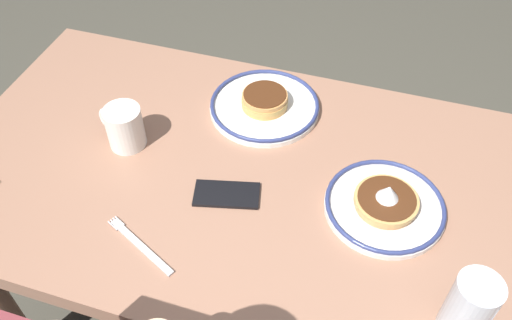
% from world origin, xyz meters
% --- Properties ---
extents(dining_table, '(1.45, 0.80, 0.73)m').
position_xyz_m(dining_table, '(0.00, 0.00, 0.64)').
color(dining_table, '#996B54').
rests_on(dining_table, ground_plane).
extents(plate_near_main, '(0.28, 0.28, 0.05)m').
position_xyz_m(plate_near_main, '(0.05, -0.23, 0.75)').
color(plate_near_main, white).
rests_on(plate_near_main, dining_table).
extents(plate_center_pancakes, '(0.26, 0.26, 0.08)m').
position_xyz_m(plate_center_pancakes, '(-0.29, 0.01, 0.75)').
color(plate_center_pancakes, silver).
rests_on(plate_center_pancakes, dining_table).
extents(coffee_mug, '(0.12, 0.09, 0.10)m').
position_xyz_m(coffee_mug, '(0.33, -0.01, 0.78)').
color(coffee_mug, white).
rests_on(coffee_mug, dining_table).
extents(drinking_glass, '(0.08, 0.08, 0.15)m').
position_xyz_m(drinking_glass, '(-0.46, 0.23, 0.79)').
color(drinking_glass, silver).
rests_on(drinking_glass, dining_table).
extents(cell_phone, '(0.16, 0.10, 0.01)m').
position_xyz_m(cell_phone, '(0.04, 0.07, 0.73)').
color(cell_phone, black).
rests_on(cell_phone, dining_table).
extents(fork_far, '(0.18, 0.10, 0.01)m').
position_xyz_m(fork_far, '(0.17, 0.25, 0.73)').
color(fork_far, silver).
rests_on(fork_far, dining_table).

